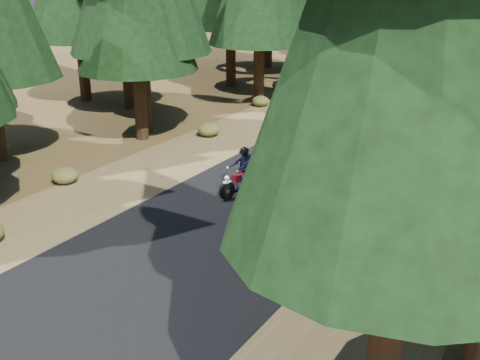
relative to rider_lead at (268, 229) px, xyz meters
The scene contains 7 objects.
ground 1.60m from the rider_lead, 168.53° to the right, with size 120.00×120.00×0.00m, color #49341A.
road 4.95m from the rider_lead, 107.60° to the left, with size 6.00×100.00×0.01m, color black.
shoulder_l 7.71m from the rider_lead, 142.36° to the left, with size 3.20×100.00×0.01m, color brown.
shoulder_r 5.66m from the rider_lead, 56.50° to the left, with size 3.20×100.00×0.01m, color brown.
understory_shrubs 6.55m from the rider_lead, 92.56° to the left, with size 15.01×29.23×0.60m.
rider_lead is the anchor object (origin of this frame).
rider_follow 3.52m from the rider_lead, 131.38° to the left, with size 0.97×1.72×1.47m.
Camera 1 is at (7.69, -11.36, 6.61)m, focal length 45.00 mm.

